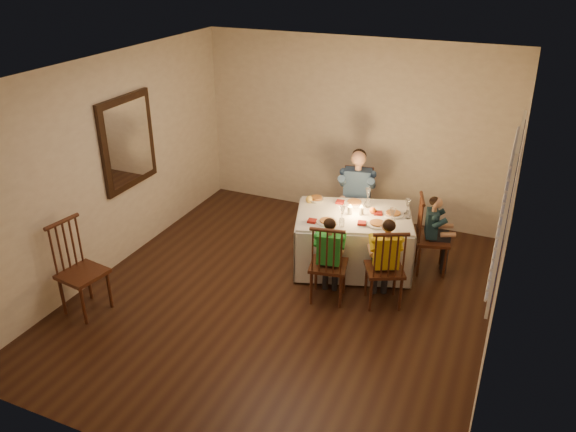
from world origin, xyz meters
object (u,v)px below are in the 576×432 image
at_px(chair_near_left, 327,298).
at_px(chair_extra, 89,310).
at_px(child_yellow, 382,302).
at_px(chair_adult, 354,237).
at_px(child_green, 327,298).
at_px(chair_near_right, 382,302).
at_px(dining_table, 353,230).
at_px(child_teal, 428,270).
at_px(serving_bowl, 316,200).
at_px(chair_end, 428,270).
at_px(adult, 354,237).

height_order(chair_near_left, chair_extra, chair_extra).
relative_size(chair_near_left, chair_extra, 0.92).
height_order(chair_near_left, child_yellow, child_yellow).
height_order(chair_adult, chair_extra, chair_extra).
bearing_deg(chair_extra, chair_adult, -29.27).
distance_m(chair_extra, child_green, 2.70).
bearing_deg(chair_near_right, chair_near_left, -10.39).
distance_m(chair_near_right, child_green, 0.63).
bearing_deg(chair_adult, dining_table, -85.23).
distance_m(dining_table, child_green, 0.96).
height_order(chair_near_right, child_teal, child_teal).
distance_m(chair_near_right, child_yellow, 0.00).
distance_m(dining_table, serving_bowl, 0.63).
bearing_deg(chair_end, chair_extra, 109.78).
xyz_separation_m(dining_table, chair_adult, (-0.20, 0.75, -0.52)).
bearing_deg(child_yellow, chair_end, -136.41).
distance_m(chair_near_left, child_green, 0.00).
height_order(chair_end, child_teal, child_teal).
xyz_separation_m(child_green, child_teal, (0.96, 1.09, 0.00)).
height_order(child_teal, serving_bowl, serving_bowl).
relative_size(chair_near_right, child_teal, 0.99).
bearing_deg(chair_near_left, serving_bowl, -72.51).
bearing_deg(child_teal, child_green, 122.85).
xyz_separation_m(child_teal, serving_bowl, (-1.48, -0.13, 0.75)).
relative_size(child_green, child_yellow, 0.97).
bearing_deg(child_yellow, chair_near_left, -10.39).
distance_m(chair_end, child_teal, 0.00).
bearing_deg(child_green, chair_near_right, -175.90).
height_order(chair_near_right, child_yellow, child_yellow).
xyz_separation_m(chair_extra, child_green, (2.37, 1.29, 0.00)).
bearing_deg(child_green, child_teal, -142.26).
bearing_deg(adult, child_yellow, -71.30).
bearing_deg(chair_near_left, child_teal, -142.26).
distance_m(adult, child_yellow, 1.59).
relative_size(adult, child_teal, 1.27).
distance_m(chair_near_right, serving_bowl, 1.57).
relative_size(chair_near_right, child_green, 0.95).
bearing_deg(chair_adult, child_green, -94.14).
relative_size(chair_near_left, child_green, 0.95).
distance_m(dining_table, chair_near_left, 0.96).
distance_m(chair_end, serving_bowl, 1.67).
xyz_separation_m(chair_extra, adult, (2.21, 2.85, 0.00)).
height_order(chair_near_right, adult, adult).
relative_size(dining_table, child_green, 1.58).
bearing_deg(child_green, chair_near_left, 180.00).
bearing_deg(chair_adult, child_teal, -32.51).
height_order(child_green, child_yellow, child_yellow).
distance_m(chair_adult, chair_end, 1.21).
bearing_deg(chair_adult, chair_extra, -137.89).
bearing_deg(child_teal, chair_near_right, 143.18).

